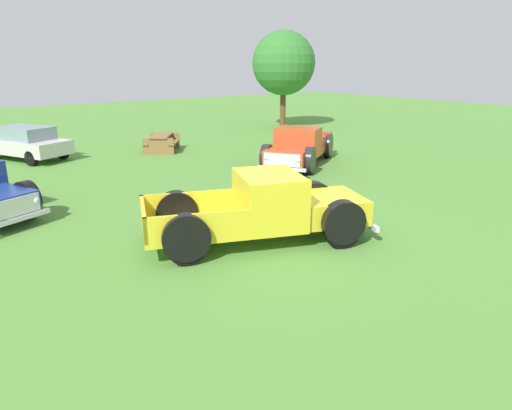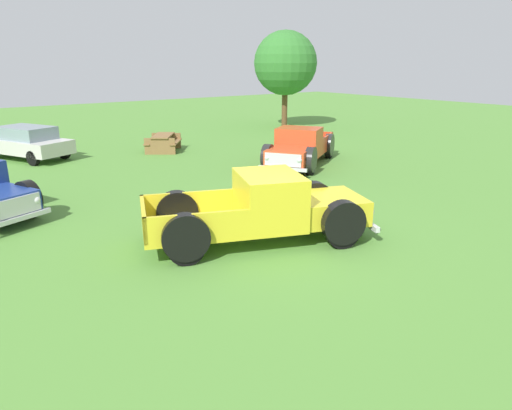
% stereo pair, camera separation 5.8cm
% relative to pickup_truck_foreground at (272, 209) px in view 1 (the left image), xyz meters
% --- Properties ---
extents(ground_plane, '(80.00, 80.00, 0.00)m').
position_rel_pickup_truck_foreground_xyz_m(ground_plane, '(0.21, 0.05, -0.77)').
color(ground_plane, '#548C38').
extents(pickup_truck_foreground, '(5.62, 3.71, 1.62)m').
position_rel_pickup_truck_foreground_xyz_m(pickup_truck_foreground, '(0.00, 0.00, 0.00)').
color(pickup_truck_foreground, yellow).
rests_on(pickup_truck_foreground, ground_plane).
extents(pickup_truck_behind_left, '(5.20, 4.23, 1.54)m').
position_rel_pickup_truck_foreground_xyz_m(pickup_truck_behind_left, '(5.98, 5.75, -0.04)').
color(pickup_truck_behind_left, '#D14723').
rests_on(pickup_truck_behind_left, ground_plane).
extents(sedan_distant_a, '(3.38, 4.59, 1.42)m').
position_rel_pickup_truck_foreground_xyz_m(sedan_distant_a, '(-2.54, 13.87, -0.03)').
color(sedan_distant_a, silver).
rests_on(sedan_distant_a, ground_plane).
extents(picnic_table, '(2.27, 2.33, 0.78)m').
position_rel_pickup_truck_foreground_xyz_m(picnic_table, '(3.03, 11.98, -0.28)').
color(picnic_table, olive).
rests_on(picnic_table, ground_plane).
extents(oak_tree_east, '(3.95, 3.95, 5.94)m').
position_rel_pickup_truck_foreground_xyz_m(oak_tree_east, '(13.11, 15.08, 3.18)').
color(oak_tree_east, brown).
rests_on(oak_tree_east, ground_plane).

